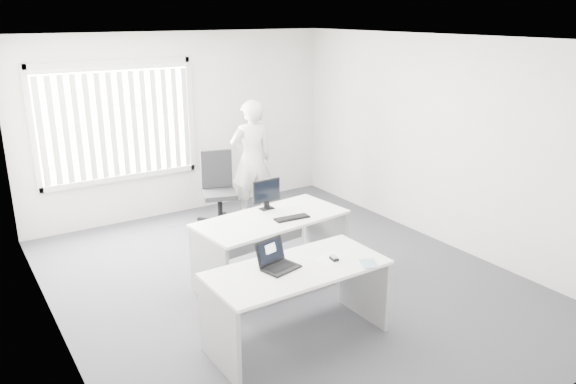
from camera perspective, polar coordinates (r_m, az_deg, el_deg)
ground at (r=6.80m, az=-0.36°, el=-9.00°), size 6.00×6.00×0.00m
wall_back at (r=8.91m, az=-10.79°, el=6.73°), size 5.00×0.02×2.80m
wall_front at (r=4.22m, az=22.08°, el=-6.90°), size 5.00×0.02×2.80m
wall_left at (r=5.45m, az=-23.23°, el=-1.52°), size 0.02×6.00×2.80m
wall_right at (r=7.87m, az=15.26°, el=4.97°), size 0.02×6.00×2.80m
ceiling at (r=6.07m, az=-0.41°, el=15.29°), size 5.00×6.00×0.02m
window at (r=8.53m, az=-17.01°, el=6.81°), size 2.32×0.06×1.76m
blinds at (r=8.48m, az=-16.88°, el=6.55°), size 2.20×0.10×1.50m
desk_near at (r=5.42m, az=0.95°, el=-9.72°), size 1.73×0.83×0.78m
desk_far at (r=6.58m, az=-1.69°, el=-4.41°), size 1.84×1.02×0.80m
office_chair at (r=8.49m, az=-6.99°, el=-1.01°), size 0.79×0.79×1.11m
person at (r=8.58m, az=-3.74°, el=3.30°), size 0.71×0.51×1.84m
laptop at (r=5.23m, az=-0.72°, el=-6.55°), size 0.39×0.36×0.26m
paper_sheet at (r=5.51m, az=4.42°, el=-6.74°), size 0.36×0.31×0.00m
mouse at (r=5.47m, az=4.71°, el=-6.69°), size 0.07×0.11×0.04m
booklet at (r=5.43m, az=8.24°, el=-7.21°), size 0.22×0.25×0.01m
keyboard at (r=6.45m, az=0.40°, el=-2.65°), size 0.42×0.17×0.02m
monitor at (r=6.72m, az=-2.20°, el=-0.25°), size 0.37×0.12×0.37m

